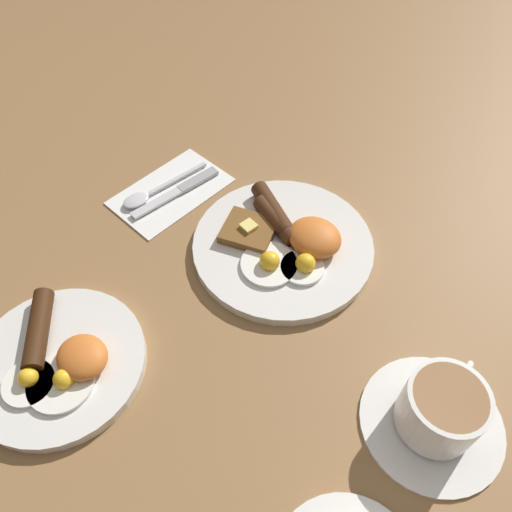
{
  "coord_description": "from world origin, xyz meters",
  "views": [
    {
      "loc": [
        -0.27,
        0.37,
        0.56
      ],
      "look_at": [
        0.01,
        0.05,
        0.03
      ],
      "focal_mm": 35.0,
      "sensor_mm": 36.0,
      "label": 1
    }
  ],
  "objects_px": {
    "teacup_near": "(439,412)",
    "knife": "(181,190)",
    "breakfast_plate_far": "(59,361)",
    "breakfast_plate_near": "(284,243)",
    "spoon": "(146,195)"
  },
  "relations": [
    {
      "from": "breakfast_plate_far",
      "to": "spoon",
      "type": "distance_m",
      "value": 0.3
    },
    {
      "from": "teacup_near",
      "to": "knife",
      "type": "distance_m",
      "value": 0.49
    },
    {
      "from": "teacup_near",
      "to": "spoon",
      "type": "distance_m",
      "value": 0.52
    },
    {
      "from": "breakfast_plate_far",
      "to": "spoon",
      "type": "height_order",
      "value": "breakfast_plate_far"
    },
    {
      "from": "breakfast_plate_near",
      "to": "knife",
      "type": "height_order",
      "value": "breakfast_plate_near"
    },
    {
      "from": "breakfast_plate_far",
      "to": "teacup_near",
      "type": "bearing_deg",
      "value": -148.07
    },
    {
      "from": "breakfast_plate_far",
      "to": "knife",
      "type": "height_order",
      "value": "breakfast_plate_far"
    },
    {
      "from": "breakfast_plate_near",
      "to": "breakfast_plate_far",
      "type": "relative_size",
      "value": 1.23
    },
    {
      "from": "breakfast_plate_near",
      "to": "teacup_near",
      "type": "relative_size",
      "value": 1.6
    },
    {
      "from": "breakfast_plate_near",
      "to": "knife",
      "type": "bearing_deg",
      "value": 5.14
    },
    {
      "from": "teacup_near",
      "to": "knife",
      "type": "bearing_deg",
      "value": -8.37
    },
    {
      "from": "breakfast_plate_far",
      "to": "breakfast_plate_near",
      "type": "bearing_deg",
      "value": -105.26
    },
    {
      "from": "breakfast_plate_near",
      "to": "spoon",
      "type": "height_order",
      "value": "breakfast_plate_near"
    },
    {
      "from": "breakfast_plate_far",
      "to": "knife",
      "type": "xyz_separation_m",
      "value": [
        0.11,
        -0.31,
        -0.01
      ]
    },
    {
      "from": "teacup_near",
      "to": "spoon",
      "type": "relative_size",
      "value": 1.06
    }
  ]
}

